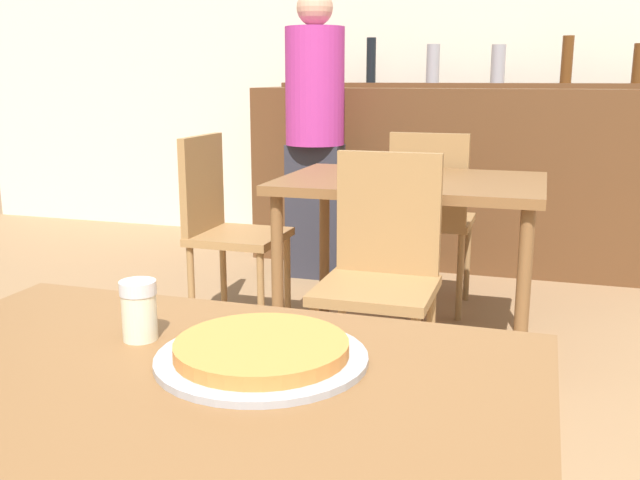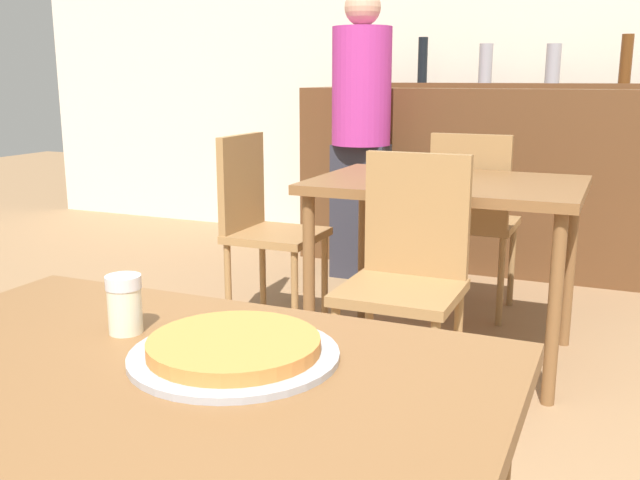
{
  "view_description": "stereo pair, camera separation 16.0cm",
  "coord_description": "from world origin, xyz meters",
  "px_view_note": "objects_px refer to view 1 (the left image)",
  "views": [
    {
      "loc": [
        0.52,
        -0.94,
        1.18
      ],
      "look_at": [
        0.05,
        0.55,
        0.82
      ],
      "focal_mm": 40.0,
      "sensor_mm": 36.0,
      "label": 1
    },
    {
      "loc": [
        0.67,
        -0.88,
        1.18
      ],
      "look_at": [
        0.05,
        0.55,
        0.82
      ],
      "focal_mm": 40.0,
      "sensor_mm": 36.0,
      "label": 2
    }
  ],
  "objects_px": {
    "chair_far_side_front": "(381,264)",
    "chair_far_side_back": "(430,209)",
    "chair_far_side_left": "(223,220)",
    "cheese_shaker": "(139,310)",
    "pizza_tray": "(262,352)",
    "person_standing": "(315,126)"
  },
  "relations": [
    {
      "from": "chair_far_side_front",
      "to": "person_standing",
      "type": "bearing_deg",
      "value": 115.6
    },
    {
      "from": "cheese_shaker",
      "to": "chair_far_side_left",
      "type": "bearing_deg",
      "value": 111.06
    },
    {
      "from": "chair_far_side_back",
      "to": "chair_far_side_left",
      "type": "height_order",
      "value": "same"
    },
    {
      "from": "cheese_shaker",
      "to": "person_standing",
      "type": "relative_size",
      "value": 0.07
    },
    {
      "from": "chair_far_side_front",
      "to": "pizza_tray",
      "type": "relative_size",
      "value": 2.62
    },
    {
      "from": "chair_far_side_back",
      "to": "cheese_shaker",
      "type": "distance_m",
      "value": 2.48
    },
    {
      "from": "pizza_tray",
      "to": "person_standing",
      "type": "relative_size",
      "value": 0.21
    },
    {
      "from": "chair_far_side_front",
      "to": "person_standing",
      "type": "xyz_separation_m",
      "value": [
        -0.76,
        1.58,
        0.37
      ]
    },
    {
      "from": "chair_far_side_left",
      "to": "cheese_shaker",
      "type": "distance_m",
      "value": 2.05
    },
    {
      "from": "chair_far_side_front",
      "to": "cheese_shaker",
      "type": "xyz_separation_m",
      "value": [
        -0.14,
        -1.35,
        0.24
      ]
    },
    {
      "from": "chair_far_side_back",
      "to": "cheese_shaker",
      "type": "relative_size",
      "value": 8.49
    },
    {
      "from": "chair_far_side_back",
      "to": "chair_far_side_left",
      "type": "bearing_deg",
      "value": 32.44
    },
    {
      "from": "chair_far_side_front",
      "to": "chair_far_side_back",
      "type": "height_order",
      "value": "same"
    },
    {
      "from": "chair_far_side_back",
      "to": "chair_far_side_left",
      "type": "distance_m",
      "value": 1.04
    },
    {
      "from": "cheese_shaker",
      "to": "person_standing",
      "type": "bearing_deg",
      "value": 101.86
    },
    {
      "from": "chair_far_side_back",
      "to": "pizza_tray",
      "type": "relative_size",
      "value": 2.62
    },
    {
      "from": "chair_far_side_front",
      "to": "chair_far_side_back",
      "type": "bearing_deg",
      "value": 90.0
    },
    {
      "from": "chair_far_side_front",
      "to": "chair_far_side_left",
      "type": "height_order",
      "value": "same"
    },
    {
      "from": "pizza_tray",
      "to": "cheese_shaker",
      "type": "xyz_separation_m",
      "value": [
        -0.25,
        0.03,
        0.04
      ]
    },
    {
      "from": "chair_far_side_left",
      "to": "pizza_tray",
      "type": "xyz_separation_m",
      "value": [
        0.98,
        -1.93,
        0.21
      ]
    },
    {
      "from": "chair_far_side_left",
      "to": "cheese_shaker",
      "type": "relative_size",
      "value": 8.49
    },
    {
      "from": "cheese_shaker",
      "to": "pizza_tray",
      "type": "bearing_deg",
      "value": -6.99
    }
  ]
}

